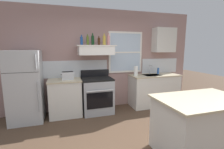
{
  "coord_description": "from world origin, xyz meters",
  "views": [
    {
      "loc": [
        -1.06,
        -2.1,
        1.68
      ],
      "look_at": [
        -0.05,
        1.2,
        1.1
      ],
      "focal_mm": 25.65,
      "sensor_mm": 36.0,
      "label": 1
    }
  ],
  "objects_px": {
    "bottle_dark_green_wine": "(93,40)",
    "bottle_rose_pink": "(109,40)",
    "bottle_brown_stout": "(99,41)",
    "refrigerator": "(26,86)",
    "bottle_champagne_gold_foil": "(104,40)",
    "dish_soap_bottle": "(158,71)",
    "paper_towel_roll": "(136,71)",
    "bottle_olive_oil_square": "(88,41)",
    "bottle_blue_liqueur": "(82,41)",
    "kitchen_island": "(200,126)",
    "toaster": "(68,75)",
    "stove_range": "(97,95)"
  },
  "relations": [
    {
      "from": "toaster",
      "to": "stove_range",
      "type": "xyz_separation_m",
      "value": [
        0.72,
        -0.03,
        -0.54
      ]
    },
    {
      "from": "stove_range",
      "to": "dish_soap_bottle",
      "type": "height_order",
      "value": "same"
    },
    {
      "from": "bottle_olive_oil_square",
      "to": "kitchen_island",
      "type": "height_order",
      "value": "bottle_olive_oil_square"
    },
    {
      "from": "bottle_dark_green_wine",
      "to": "bottle_brown_stout",
      "type": "bearing_deg",
      "value": -20.81
    },
    {
      "from": "bottle_dark_green_wine",
      "to": "dish_soap_bottle",
      "type": "distance_m",
      "value": 2.13
    },
    {
      "from": "toaster",
      "to": "dish_soap_bottle",
      "type": "distance_m",
      "value": 2.6
    },
    {
      "from": "stove_range",
      "to": "paper_towel_roll",
      "type": "bearing_deg",
      "value": 1.94
    },
    {
      "from": "paper_towel_roll",
      "to": "dish_soap_bottle",
      "type": "bearing_deg",
      "value": 7.36
    },
    {
      "from": "bottle_blue_liqueur",
      "to": "kitchen_island",
      "type": "height_order",
      "value": "bottle_blue_liqueur"
    },
    {
      "from": "toaster",
      "to": "bottle_blue_liqueur",
      "type": "relative_size",
      "value": 1.19
    },
    {
      "from": "stove_range",
      "to": "bottle_dark_green_wine",
      "type": "bearing_deg",
      "value": 119.55
    },
    {
      "from": "bottle_blue_liqueur",
      "to": "bottle_olive_oil_square",
      "type": "xyz_separation_m",
      "value": [
        0.15,
        -0.02,
        0.01
      ]
    },
    {
      "from": "refrigerator",
      "to": "dish_soap_bottle",
      "type": "distance_m",
      "value": 3.54
    },
    {
      "from": "stove_range",
      "to": "dish_soap_bottle",
      "type": "xyz_separation_m",
      "value": [
        1.88,
        0.14,
        0.54
      ]
    },
    {
      "from": "refrigerator",
      "to": "dish_soap_bottle",
      "type": "height_order",
      "value": "refrigerator"
    },
    {
      "from": "bottle_olive_oil_square",
      "to": "bottle_champagne_gold_foil",
      "type": "xyz_separation_m",
      "value": [
        0.41,
        -0.06,
        0.01
      ]
    },
    {
      "from": "bottle_olive_oil_square",
      "to": "dish_soap_bottle",
      "type": "relative_size",
      "value": 1.49
    },
    {
      "from": "bottle_rose_pink",
      "to": "paper_towel_roll",
      "type": "xyz_separation_m",
      "value": [
        0.77,
        -0.05,
        -0.83
      ]
    },
    {
      "from": "paper_towel_roll",
      "to": "kitchen_island",
      "type": "distance_m",
      "value": 2.23
    },
    {
      "from": "kitchen_island",
      "to": "bottle_champagne_gold_foil",
      "type": "bearing_deg",
      "value": 114.9
    },
    {
      "from": "paper_towel_roll",
      "to": "bottle_dark_green_wine",
      "type": "bearing_deg",
      "value": 175.82
    },
    {
      "from": "dish_soap_bottle",
      "to": "refrigerator",
      "type": "bearing_deg",
      "value": -177.4
    },
    {
      "from": "refrigerator",
      "to": "paper_towel_roll",
      "type": "height_order",
      "value": "refrigerator"
    },
    {
      "from": "bottle_dark_green_wine",
      "to": "dish_soap_bottle",
      "type": "xyz_separation_m",
      "value": [
        1.95,
        0.01,
        -0.87
      ]
    },
    {
      "from": "stove_range",
      "to": "bottle_brown_stout",
      "type": "relative_size",
      "value": 4.95
    },
    {
      "from": "bottle_champagne_gold_foil",
      "to": "dish_soap_bottle",
      "type": "xyz_separation_m",
      "value": [
        1.67,
        0.08,
        -0.87
      ]
    },
    {
      "from": "toaster",
      "to": "bottle_champagne_gold_foil",
      "type": "distance_m",
      "value": 1.27
    },
    {
      "from": "stove_range",
      "to": "paper_towel_roll",
      "type": "distance_m",
      "value": 1.25
    },
    {
      "from": "bottle_brown_stout",
      "to": "bottle_champagne_gold_foil",
      "type": "xyz_separation_m",
      "value": [
        0.14,
        -0.01,
        0.03
      ]
    },
    {
      "from": "bottle_brown_stout",
      "to": "paper_towel_roll",
      "type": "relative_size",
      "value": 0.82
    },
    {
      "from": "dish_soap_bottle",
      "to": "bottle_olive_oil_square",
      "type": "bearing_deg",
      "value": -179.43
    },
    {
      "from": "bottle_champagne_gold_foil",
      "to": "stove_range",
      "type": "bearing_deg",
      "value": -164.54
    },
    {
      "from": "refrigerator",
      "to": "bottle_olive_oil_square",
      "type": "height_order",
      "value": "bottle_olive_oil_square"
    },
    {
      "from": "refrigerator",
      "to": "dish_soap_bottle",
      "type": "relative_size",
      "value": 9.03
    },
    {
      "from": "bottle_olive_oil_square",
      "to": "bottle_dark_green_wine",
      "type": "bearing_deg",
      "value": 2.88
    },
    {
      "from": "kitchen_island",
      "to": "bottle_rose_pink",
      "type": "bearing_deg",
      "value": 111.88
    },
    {
      "from": "bottle_dark_green_wine",
      "to": "bottle_rose_pink",
      "type": "distance_m",
      "value": 0.41
    },
    {
      "from": "stove_range",
      "to": "bottle_olive_oil_square",
      "type": "height_order",
      "value": "bottle_olive_oil_square"
    },
    {
      "from": "bottle_blue_liqueur",
      "to": "bottle_champagne_gold_foil",
      "type": "height_order",
      "value": "bottle_champagne_gold_foil"
    },
    {
      "from": "bottle_dark_green_wine",
      "to": "toaster",
      "type": "bearing_deg",
      "value": -172.2
    },
    {
      "from": "bottle_olive_oil_square",
      "to": "paper_towel_roll",
      "type": "distance_m",
      "value": 1.54
    },
    {
      "from": "refrigerator",
      "to": "bottle_champagne_gold_foil",
      "type": "relative_size",
      "value": 5.66
    },
    {
      "from": "kitchen_island",
      "to": "bottle_dark_green_wine",
      "type": "bearing_deg",
      "value": 120.02
    },
    {
      "from": "bottle_dark_green_wine",
      "to": "bottle_rose_pink",
      "type": "xyz_separation_m",
      "value": [
        0.41,
        -0.03,
        0.0
      ]
    },
    {
      "from": "bottle_olive_oil_square",
      "to": "paper_towel_roll",
      "type": "height_order",
      "value": "bottle_olive_oil_square"
    },
    {
      "from": "stove_range",
      "to": "dish_soap_bottle",
      "type": "distance_m",
      "value": 1.96
    },
    {
      "from": "toaster",
      "to": "bottle_rose_pink",
      "type": "xyz_separation_m",
      "value": [
        1.06,
        0.06,
        0.86
      ]
    },
    {
      "from": "bottle_blue_liqueur",
      "to": "dish_soap_bottle",
      "type": "height_order",
      "value": "bottle_blue_liqueur"
    },
    {
      "from": "refrigerator",
      "to": "bottle_blue_liqueur",
      "type": "height_order",
      "value": "bottle_blue_liqueur"
    },
    {
      "from": "toaster",
      "to": "paper_towel_roll",
      "type": "xyz_separation_m",
      "value": [
        1.83,
        0.0,
        0.04
      ]
    }
  ]
}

